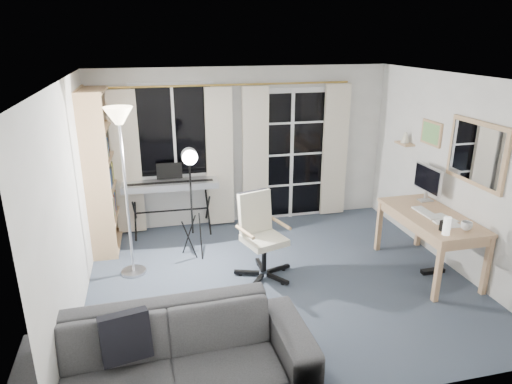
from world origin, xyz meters
TOP-DOWN VIEW (x-y plane):
  - floor at (0.00, 0.00)m, footprint 4.50×4.00m
  - window at (-1.05, 1.97)m, footprint 1.20×0.08m
  - french_door at (0.75, 1.97)m, footprint 1.32×0.09m
  - curtains at (-0.14, 1.88)m, footprint 3.60×0.07m
  - bookshelf at (-2.13, 1.53)m, footprint 0.38×1.03m
  - torchiere_lamp at (-1.72, 0.62)m, footprint 0.38×0.38m
  - keyboard_piano at (-1.16, 1.70)m, footprint 1.38×0.69m
  - studio_light at (-0.94, 0.84)m, footprint 0.27×0.31m
  - office_chair at (-0.19, 0.26)m, footprint 0.72×0.69m
  - desk at (1.88, -0.17)m, footprint 0.72×1.42m
  - monitor at (2.08, 0.28)m, footprint 0.18×0.54m
  - desk_clutter at (1.82, -0.40)m, footprint 0.44×0.86m
  - mug at (1.98, -0.67)m, footprint 0.12×0.10m
  - wall_mirror at (2.22, -0.35)m, footprint 0.04×0.94m
  - framed_print at (2.23, 0.55)m, footprint 0.03×0.42m
  - wall_shelf at (2.16, 1.05)m, footprint 0.16×0.30m
  - sofa at (-1.39, -1.55)m, footprint 2.35×0.74m

SIDE VIEW (x-z plane):
  - floor at x=0.00m, z-range -0.02..0.00m
  - sofa at x=-1.39m, z-range 0.00..0.91m
  - desk_clutter at x=1.82m, z-range 0.11..1.07m
  - office_chair at x=-0.19m, z-range 0.09..1.13m
  - desk at x=1.88m, z-range 0.28..1.04m
  - keyboard_piano at x=-1.16m, z-range 0.26..1.25m
  - mug at x=1.98m, z-range 0.76..0.88m
  - french_door at x=0.75m, z-range -0.03..2.08m
  - bookshelf at x=-2.13m, z-range -0.06..2.14m
  - monitor at x=2.08m, z-range 0.81..1.28m
  - curtains at x=-0.14m, z-range 0.03..2.16m
  - studio_light at x=-0.94m, z-range 0.46..2.01m
  - wall_shelf at x=2.16m, z-range 1.32..1.50m
  - window at x=-1.05m, z-range 0.80..2.20m
  - wall_mirror at x=2.22m, z-range 1.18..1.92m
  - framed_print at x=2.23m, z-range 1.44..1.76m
  - torchiere_lamp at x=-1.72m, z-range 0.63..2.71m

